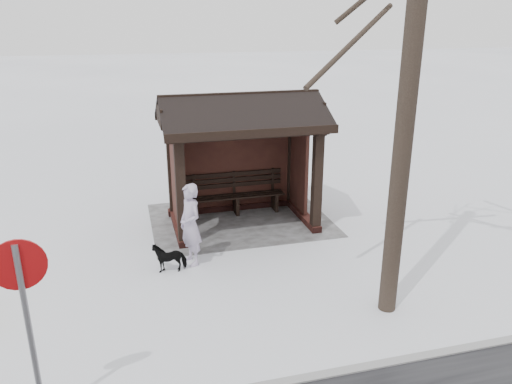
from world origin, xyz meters
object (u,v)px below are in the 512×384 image
pedestrian (190,225)px  dog (170,257)px  road_sign (23,294)px  bus_shelter (240,132)px

pedestrian → dog: bearing=-88.9°
road_sign → bus_shelter: bearing=-130.5°
pedestrian → road_sign: (2.33, 3.57, 0.89)m
dog → bus_shelter: bearing=140.4°
dog → road_sign: road_sign is taller
bus_shelter → road_sign: bus_shelter is taller
dog → road_sign: (1.87, 3.40, 1.44)m
pedestrian → bus_shelter: bearing=122.6°
bus_shelter → dog: (1.88, 2.05, -1.89)m
bus_shelter → road_sign: bearing=55.4°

